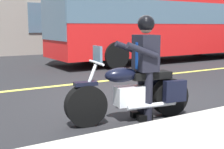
{
  "coord_description": "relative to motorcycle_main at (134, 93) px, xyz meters",
  "views": [
    {
      "loc": [
        3.71,
        5.47,
        1.56
      ],
      "look_at": [
        1.04,
        1.11,
        0.75
      ],
      "focal_mm": 49.05,
      "sensor_mm": 36.0,
      "label": 1
    }
  ],
  "objects": [
    {
      "name": "ground_plane",
      "position": [
        -0.8,
        -1.42,
        -0.45
      ],
      "size": [
        80.0,
        80.0,
        0.0
      ],
      "primitive_type": "plane",
      "color": "black"
    },
    {
      "name": "lane_center_stripe",
      "position": [
        -0.8,
        -3.42,
        -0.45
      ],
      "size": [
        60.0,
        0.16,
        0.01
      ],
      "primitive_type": "cube",
      "color": "#E5DB4C",
      "rests_on": "ground_plane"
    },
    {
      "name": "motorcycle_main",
      "position": [
        0.0,
        0.0,
        0.0
      ],
      "size": [
        2.22,
        0.8,
        1.26
      ],
      "color": "black",
      "rests_on": "ground_plane"
    },
    {
      "name": "rider_main",
      "position": [
        -0.19,
        0.03,
        0.58
      ],
      "size": [
        0.68,
        0.61,
        1.74
      ],
      "color": "black",
      "rests_on": "ground_plane"
    },
    {
      "name": "bus_far",
      "position": [
        -6.58,
        -6.56,
        1.42
      ],
      "size": [
        11.05,
        2.7,
        3.3
      ],
      "color": "red",
      "rests_on": "ground_plane"
    }
  ]
}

